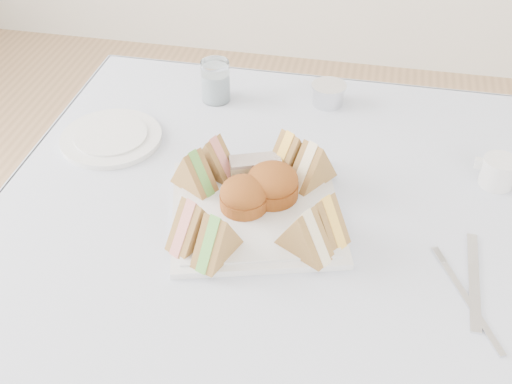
% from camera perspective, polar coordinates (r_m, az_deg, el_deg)
% --- Properties ---
extents(table, '(0.90, 0.90, 0.74)m').
position_cam_1_polar(table, '(1.37, 1.81, -14.41)').
color(table, brown).
rests_on(table, floor).
extents(tablecloth, '(1.02, 1.02, 0.01)m').
position_cam_1_polar(tablecloth, '(1.09, 2.20, -2.83)').
color(tablecloth, silver).
rests_on(tablecloth, table).
extents(serving_plate, '(0.35, 0.35, 0.01)m').
position_cam_1_polar(serving_plate, '(1.10, 0.00, -1.76)').
color(serving_plate, silver).
rests_on(serving_plate, tablecloth).
extents(sandwich_fl_a, '(0.08, 0.10, 0.08)m').
position_cam_1_polar(sandwich_fl_a, '(1.02, -5.61, -2.57)').
color(sandwich_fl_a, '#916138').
rests_on(sandwich_fl_a, serving_plate).
extents(sandwich_fl_b, '(0.07, 0.10, 0.08)m').
position_cam_1_polar(sandwich_fl_b, '(0.99, -3.53, -3.92)').
color(sandwich_fl_b, '#916138').
rests_on(sandwich_fl_b, serving_plate).
extents(sandwich_fr_a, '(0.10, 0.09, 0.08)m').
position_cam_1_polar(sandwich_fr_a, '(1.03, 6.09, -2.09)').
color(sandwich_fr_a, '#916138').
rests_on(sandwich_fr_a, serving_plate).
extents(sandwich_fr_b, '(0.10, 0.08, 0.08)m').
position_cam_1_polar(sandwich_fr_b, '(1.00, 4.37, -3.48)').
color(sandwich_fr_b, '#916138').
rests_on(sandwich_fr_b, serving_plate).
extents(sandwich_bl_a, '(0.10, 0.08, 0.08)m').
position_cam_1_polar(sandwich_bl_a, '(1.13, -5.58, 2.02)').
color(sandwich_bl_a, '#916138').
rests_on(sandwich_bl_a, serving_plate).
extents(sandwich_bl_b, '(0.10, 0.07, 0.08)m').
position_cam_1_polar(sandwich_bl_b, '(1.15, -3.78, 3.22)').
color(sandwich_bl_b, '#916138').
rests_on(sandwich_bl_b, serving_plate).
extents(sandwich_br_a, '(0.09, 0.10, 0.08)m').
position_cam_1_polar(sandwich_br_a, '(1.13, 5.03, 2.62)').
color(sandwich_br_a, '#916138').
rests_on(sandwich_br_a, serving_plate).
extents(sandwich_br_b, '(0.09, 0.10, 0.08)m').
position_cam_1_polar(sandwich_br_b, '(1.16, 3.02, 3.60)').
color(sandwich_br_b, '#916138').
rests_on(sandwich_br_b, serving_plate).
extents(scone_left, '(0.10, 0.10, 0.06)m').
position_cam_1_polar(scone_left, '(1.08, -1.10, -0.29)').
color(scone_left, brown).
rests_on(scone_left, serving_plate).
extents(scone_right, '(0.13, 0.13, 0.06)m').
position_cam_1_polar(scone_right, '(1.10, 1.47, 0.78)').
color(scone_right, brown).
rests_on(scone_right, serving_plate).
extents(pastry_slice, '(0.10, 0.07, 0.04)m').
position_cam_1_polar(pastry_slice, '(1.15, -0.06, 2.12)').
color(pastry_slice, beige).
rests_on(pastry_slice, serving_plate).
extents(side_plate, '(0.21, 0.21, 0.01)m').
position_cam_1_polar(side_plate, '(1.31, -12.74, 4.71)').
color(side_plate, silver).
rests_on(side_plate, tablecloth).
extents(water_glass, '(0.08, 0.08, 0.09)m').
position_cam_1_polar(water_glass, '(1.39, -3.61, 9.81)').
color(water_glass, white).
rests_on(water_glass, tablecloth).
extents(tea_strainer, '(0.08, 0.08, 0.04)m').
position_cam_1_polar(tea_strainer, '(1.39, 6.44, 8.55)').
color(tea_strainer, silver).
rests_on(tea_strainer, tablecloth).
extents(knife, '(0.02, 0.21, 0.00)m').
position_cam_1_polar(knife, '(1.05, 18.79, -7.43)').
color(knife, silver).
rests_on(knife, tablecloth).
extents(fork, '(0.09, 0.17, 0.00)m').
position_cam_1_polar(fork, '(1.01, 18.60, -9.63)').
color(fork, silver).
rests_on(fork, tablecloth).
extents(creamer_jug, '(0.07, 0.07, 0.05)m').
position_cam_1_polar(creamer_jug, '(1.23, 20.73, 1.69)').
color(creamer_jug, silver).
rests_on(creamer_jug, tablecloth).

